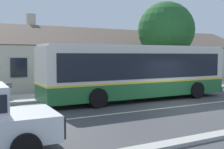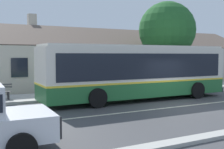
% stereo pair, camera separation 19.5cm
% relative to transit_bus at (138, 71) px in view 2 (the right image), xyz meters
% --- Properties ---
extents(ground_plane, '(300.00, 300.00, 0.00)m').
position_rel_transit_bus_xyz_m(ground_plane, '(1.04, -2.90, -1.73)').
color(ground_plane, '#424244').
extents(sidewalk_far, '(60.00, 3.00, 0.15)m').
position_rel_transit_bus_xyz_m(sidewalk_far, '(1.04, 3.10, -1.65)').
color(sidewalk_far, '#ADAAA3').
rests_on(sidewalk_far, ground).
extents(lane_divider_stripe, '(60.00, 0.16, 0.01)m').
position_rel_transit_bus_xyz_m(lane_divider_stripe, '(1.04, -2.90, -1.72)').
color(lane_divider_stripe, beige).
rests_on(lane_divider_stripe, ground).
extents(community_building, '(27.83, 9.03, 6.23)m').
position_rel_transit_bus_xyz_m(community_building, '(3.75, 10.24, 0.06)').
color(community_building, beige).
rests_on(community_building, ground).
extents(transit_bus, '(11.62, 2.83, 3.22)m').
position_rel_transit_bus_xyz_m(transit_bus, '(0.00, 0.00, 0.00)').
color(transit_bus, '#236633').
rests_on(transit_bus, ground).
extents(street_tree_primary, '(4.53, 4.53, 6.94)m').
position_rel_transit_bus_xyz_m(street_tree_primary, '(5.41, 4.04, 2.92)').
color(street_tree_primary, '#4C3828').
rests_on(street_tree_primary, ground).
extents(bus_stop_sign, '(0.36, 0.07, 2.40)m').
position_rel_transit_bus_xyz_m(bus_stop_sign, '(5.92, 2.09, -0.09)').
color(bus_stop_sign, gray).
rests_on(bus_stop_sign, sidewalk_far).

